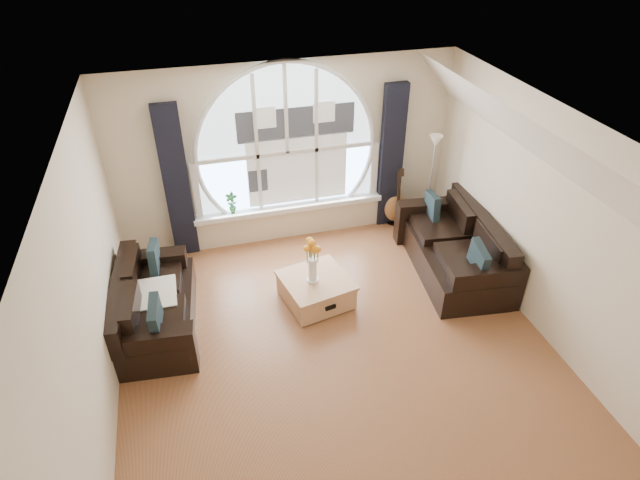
{
  "coord_description": "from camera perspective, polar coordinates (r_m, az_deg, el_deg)",
  "views": [
    {
      "loc": [
        -1.38,
        -4.15,
        4.61
      ],
      "look_at": [
        0.0,
        0.9,
        1.05
      ],
      "focal_mm": 29.51,
      "sensor_mm": 36.0,
      "label": 1
    }
  ],
  "objects": [
    {
      "name": "guitar",
      "position": [
        8.39,
        8.32,
        4.72
      ],
      "size": [
        0.39,
        0.29,
        1.06
      ],
      "primitive_type": "cube",
      "rotation": [
        0.0,
        0.0,
        -0.14
      ],
      "color": "brown",
      "rests_on": "ground"
    },
    {
      "name": "window_frame",
      "position": [
        7.59,
        -3.63,
        10.98
      ],
      "size": [
        2.76,
        0.08,
        2.15
      ],
      "primitive_type": "cube",
      "color": "white",
      "rests_on": "wall_back"
    },
    {
      "name": "wall_left",
      "position": [
        5.4,
        -23.92,
        -6.49
      ],
      "size": [
        0.01,
        5.5,
        2.7
      ],
      "primitive_type": "cube",
      "color": "beige",
      "rests_on": "ground"
    },
    {
      "name": "attic_slope",
      "position": [
        5.93,
        23.74,
        8.85
      ],
      "size": [
        0.92,
        5.5,
        0.72
      ],
      "primitive_type": "cube",
      "color": "silver",
      "rests_on": "ground"
    },
    {
      "name": "throw_blanket",
      "position": [
        6.67,
        -17.64,
        -5.77
      ],
      "size": [
        0.55,
        0.55,
        0.1
      ],
      "primitive_type": "cube",
      "rotation": [
        0.0,
        0.0,
        -0.01
      ],
      "color": "silver",
      "rests_on": "sofa_left"
    },
    {
      "name": "sofa_left",
      "position": [
        6.74,
        -17.54,
        -6.38
      ],
      "size": [
        1.03,
        1.82,
        0.78
      ],
      "primitive_type": "cube",
      "rotation": [
        0.0,
        0.0,
        -0.09
      ],
      "color": "black",
      "rests_on": "ground"
    },
    {
      "name": "floor_lamp",
      "position": [
        8.24,
        11.84,
        5.88
      ],
      "size": [
        0.24,
        0.24,
        1.6
      ],
      "primitive_type": "cube",
      "color": "#B2B2B2",
      "rests_on": "ground"
    },
    {
      "name": "curtain_right",
      "position": [
        8.18,
        7.74,
        8.85
      ],
      "size": [
        0.35,
        0.12,
        2.3
      ],
      "primitive_type": "cube",
      "color": "black",
      "rests_on": "ground"
    },
    {
      "name": "window_sill",
      "position": [
        8.06,
        -3.28,
        3.57
      ],
      "size": [
        2.9,
        0.22,
        0.08
      ],
      "primitive_type": "cube",
      "color": "white",
      "rests_on": "wall_back"
    },
    {
      "name": "curtain_left",
      "position": [
        7.62,
        -15.3,
        5.91
      ],
      "size": [
        0.35,
        0.12,
        2.3
      ],
      "primitive_type": "cube",
      "color": "black",
      "rests_on": "ground"
    },
    {
      "name": "neighbor_house",
      "position": [
        7.69,
        -2.51,
        10.29
      ],
      "size": [
        1.7,
        0.02,
        1.5
      ],
      "primitive_type": "cube",
      "color": "silver",
      "rests_on": "wall_back"
    },
    {
      "name": "sofa_right",
      "position": [
        7.57,
        14.32,
        -0.81
      ],
      "size": [
        1.19,
        2.05,
        0.87
      ],
      "primitive_type": "cube",
      "rotation": [
        0.0,
        0.0,
        -0.12
      ],
      "color": "black",
      "rests_on": "ground"
    },
    {
      "name": "wall_right",
      "position": [
        6.55,
        23.85,
        1.14
      ],
      "size": [
        0.01,
        5.5,
        2.7
      ],
      "primitive_type": "cube",
      "color": "beige",
      "rests_on": "ground"
    },
    {
      "name": "ceiling",
      "position": [
        4.78,
        2.89,
        10.58
      ],
      "size": [
        5.0,
        5.5,
        0.01
      ],
      "primitive_type": "cube",
      "color": "silver",
      "rests_on": "ground"
    },
    {
      "name": "coffee_chest",
      "position": [
        6.93,
        -0.45,
        -5.32
      ],
      "size": [
        0.98,
        0.98,
        0.41
      ],
      "primitive_type": "cube",
      "rotation": [
        0.0,
        0.0,
        0.21
      ],
      "color": "tan",
      "rests_on": "ground"
    },
    {
      "name": "potted_plant",
      "position": [
        7.86,
        -9.56,
        3.98
      ],
      "size": [
        0.21,
        0.17,
        0.34
      ],
      "primitive_type": "imported",
      "rotation": [
        0.0,
        0.0,
        -0.32
      ],
      "color": "#1E6023",
      "rests_on": "window_sill"
    },
    {
      "name": "arched_window",
      "position": [
        7.62,
        -3.67,
        11.06
      ],
      "size": [
        2.6,
        0.06,
        2.15
      ],
      "primitive_type": "cube",
      "color": "silver",
      "rests_on": "wall_back"
    },
    {
      "name": "ground",
      "position": [
        6.36,
        2.19,
        -12.32
      ],
      "size": [
        5.0,
        5.5,
        0.01
      ],
      "primitive_type": "cube",
      "color": "brown",
      "rests_on": "ground"
    },
    {
      "name": "wall_back",
      "position": [
        7.76,
        -3.65,
        9.28
      ],
      "size": [
        5.0,
        0.01,
        2.7
      ],
      "primitive_type": "cube",
      "color": "beige",
      "rests_on": "ground"
    },
    {
      "name": "vase_flowers",
      "position": [
        6.56,
        -0.82,
        -1.79
      ],
      "size": [
        0.24,
        0.24,
        0.7
      ],
      "primitive_type": "cube",
      "color": "white",
      "rests_on": "coffee_chest"
    }
  ]
}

